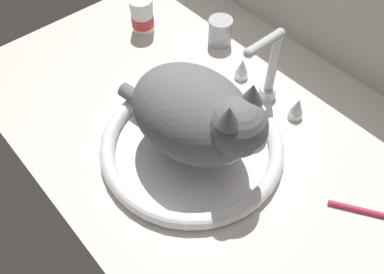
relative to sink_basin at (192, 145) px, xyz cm
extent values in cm
cube|color=silver|center=(-4.64, 7.45, -2.88)|extent=(104.16, 70.94, 3.00)
torus|color=white|center=(0.00, 0.00, 0.16)|extent=(37.58, 37.58, 3.08)
cylinder|color=white|center=(0.00, 0.00, -1.08)|extent=(32.95, 32.95, 0.60)
cylinder|color=silver|center=(0.00, 22.80, 0.00)|extent=(4.00, 4.00, 2.75)
cylinder|color=silver|center=(0.00, 22.80, 8.83)|extent=(2.00, 2.00, 14.91)
sphere|color=silver|center=(0.00, 22.80, 16.28)|extent=(2.20, 2.20, 2.20)
cylinder|color=silver|center=(0.00, 18.45, 16.28)|extent=(2.00, 8.71, 2.00)
sphere|color=silver|center=(0.00, 14.09, 16.28)|extent=(2.10, 2.10, 2.10)
cylinder|color=silver|center=(-8.28, 22.80, -0.58)|extent=(3.20, 3.20, 1.60)
cone|color=silver|center=(-8.28, 22.80, 2.12)|extent=(2.88, 2.88, 3.79)
cylinder|color=silver|center=(8.28, 22.80, -0.58)|extent=(3.20, 3.20, 1.60)
cone|color=silver|center=(8.28, 22.80, 2.12)|extent=(2.88, 2.88, 3.79)
ellipsoid|color=slate|center=(0.00, 0.00, 9.79)|extent=(27.61, 22.35, 16.18)
sphere|color=slate|center=(9.91, 1.51, 13.67)|extent=(10.47, 10.47, 10.47)
cone|color=slate|center=(9.44, 4.62, 19.30)|extent=(3.98, 3.98, 3.93)
cone|color=slate|center=(10.38, -1.59, 19.30)|extent=(3.98, 3.98, 3.93)
ellipsoid|color=silver|center=(13.79, 2.11, 12.63)|extent=(3.77, 4.82, 3.35)
ellipsoid|color=silver|center=(8.67, 1.32, 8.98)|extent=(8.50, 11.27, 8.90)
cylinder|color=slate|center=(-14.00, -2.14, 3.30)|extent=(11.15, 4.79, 3.20)
cylinder|color=#B2B5BA|center=(-21.06, 27.87, 1.55)|extent=(5.95, 5.95, 5.85)
cylinder|color=silver|center=(-21.06, 27.87, 4.97)|extent=(6.07, 6.07, 1.00)
cylinder|color=white|center=(-38.10, 16.22, 2.15)|extent=(5.70, 5.70, 7.05)
cylinder|color=#D13838|center=(-38.10, 16.22, 1.58)|extent=(5.87, 5.87, 2.82)
cylinder|color=white|center=(-38.10, 16.22, 6.66)|extent=(5.98, 5.98, 1.97)
cylinder|color=#D83359|center=(32.70, 14.93, -0.88)|extent=(13.28, 9.12, 1.00)
camera|label=1|loc=(37.04, -32.41, 66.20)|focal=37.78mm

